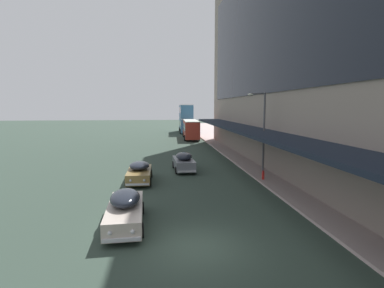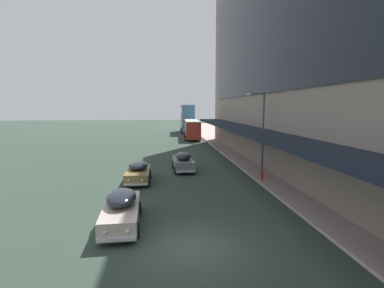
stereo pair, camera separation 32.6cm
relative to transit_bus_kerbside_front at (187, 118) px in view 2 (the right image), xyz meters
name	(u,v)px [view 2 (the right image)]	position (x,y,z in m)	size (l,w,h in m)	color
ground	(191,247)	(-4.33, -54.51, -3.31)	(240.00, 240.00, 0.00)	#314137
transit_bus_kerbside_front	(187,118)	(0.00, 0.00, 0.00)	(3.05, 11.15, 6.14)	teal
transit_bus_kerbside_rear	(192,128)	(-0.23, -13.04, -1.42)	(2.96, 10.35, 3.30)	#B53728
sedan_trailing_mid	(121,209)	(-7.46, -51.84, -2.51)	(1.94, 5.03, 1.63)	beige
sedan_oncoming_front	(138,172)	(-7.33, -43.38, -2.56)	(1.85, 4.46, 1.51)	olive
sedan_second_mid	(183,162)	(-3.66, -39.77, -2.50)	(1.91, 4.40, 1.66)	slate
street_lamp	(261,127)	(2.49, -42.58, 0.75)	(1.50, 0.28, 6.69)	#4C4C51
fire_hydrant	(262,175)	(2.10, -44.26, -2.82)	(0.20, 0.40, 0.70)	red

